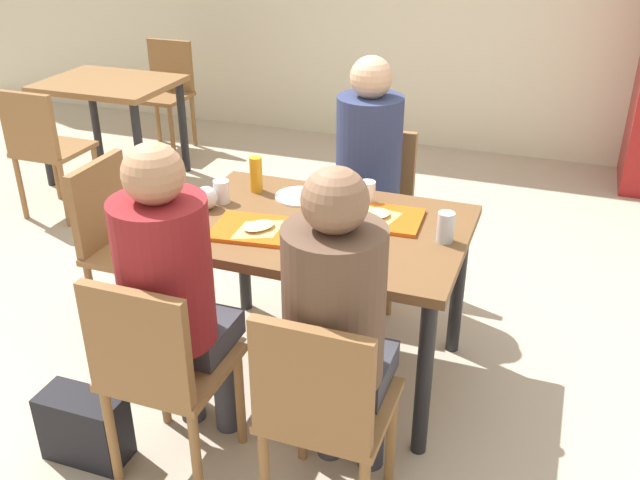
{
  "coord_description": "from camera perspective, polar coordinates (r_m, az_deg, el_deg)",
  "views": [
    {
      "loc": [
        0.88,
        -2.42,
        1.97
      ],
      "look_at": [
        0.0,
        0.0,
        0.65
      ],
      "focal_mm": 39.49,
      "sensor_mm": 36.0,
      "label": 1
    }
  ],
  "objects": [
    {
      "name": "plastic_cup_c",
      "position": [
        3.07,
        -7.99,
        3.91
      ],
      "size": [
        0.07,
        0.07,
        0.1
      ],
      "primitive_type": "cylinder",
      "color": "white",
      "rests_on": "main_table"
    },
    {
      "name": "background_table",
      "position": [
        5.28,
        -16.61,
        10.98
      ],
      "size": [
        0.9,
        0.7,
        0.73
      ],
      "color": "olive",
      "rests_on": "ground_plane"
    },
    {
      "name": "chair_near_left",
      "position": [
        2.49,
        -13.01,
        -9.95
      ],
      "size": [
        0.4,
        0.4,
        0.85
      ],
      "color": "olive",
      "rests_on": "ground_plane"
    },
    {
      "name": "chair_far_side",
      "position": [
        3.65,
        4.29,
        3.22
      ],
      "size": [
        0.4,
        0.4,
        0.85
      ],
      "color": "olive",
      "rests_on": "ground_plane"
    },
    {
      "name": "foil_bundle",
      "position": [
        3.02,
        -9.2,
        3.4
      ],
      "size": [
        0.1,
        0.1,
        0.1
      ],
      "primitive_type": "sphere",
      "color": "silver",
      "rests_on": "main_table"
    },
    {
      "name": "ground_plane",
      "position": [
        3.25,
        0.0,
        -10.46
      ],
      "size": [
        10.0,
        10.0,
        0.02
      ],
      "primitive_type": "cube",
      "color": "#B7A893"
    },
    {
      "name": "paper_plate_near_edge",
      "position": [
        2.62,
        1.97,
        -1.24
      ],
      "size": [
        0.22,
        0.22,
        0.01
      ],
      "primitive_type": "cylinder",
      "color": "white",
      "rests_on": "main_table"
    },
    {
      "name": "handbag",
      "position": [
        2.88,
        -18.53,
        -14.15
      ],
      "size": [
        0.32,
        0.16,
        0.28
      ],
      "primitive_type": "cube",
      "rotation": [
        0.0,
        0.0,
        0.01
      ],
      "color": "black",
      "rests_on": "ground_plane"
    },
    {
      "name": "tray_red_far",
      "position": [
        2.91,
        4.69,
        1.82
      ],
      "size": [
        0.37,
        0.28,
        0.02
      ],
      "primitive_type": "cube",
      "rotation": [
        0.0,
        0.0,
        0.05
      ],
      "color": "#D85914",
      "rests_on": "main_table"
    },
    {
      "name": "plastic_cup_b",
      "position": [
        2.54,
        -2.08,
        -1.03
      ],
      "size": [
        0.07,
        0.07,
        0.1
      ],
      "primitive_type": "cylinder",
      "color": "white",
      "rests_on": "main_table"
    },
    {
      "name": "plastic_cup_a",
      "position": [
        3.15,
        1.68,
        4.8
      ],
      "size": [
        0.07,
        0.07,
        0.1
      ],
      "primitive_type": "cylinder",
      "color": "white",
      "rests_on": "main_table"
    },
    {
      "name": "background_chair_near",
      "position": [
        4.77,
        -21.49,
        7.23
      ],
      "size": [
        0.4,
        0.4,
        0.85
      ],
      "color": "olive",
      "rests_on": "ground_plane"
    },
    {
      "name": "person_in_red",
      "position": [
        2.45,
        -11.89,
        -3.53
      ],
      "size": [
        0.32,
        0.42,
        1.26
      ],
      "color": "#383842",
      "rests_on": "ground_plane"
    },
    {
      "name": "chair_near_right",
      "position": [
        2.27,
        0.18,
        -13.32
      ],
      "size": [
        0.4,
        0.4,
        0.85
      ],
      "color": "olive",
      "rests_on": "ground_plane"
    },
    {
      "name": "condiment_bottle",
      "position": [
        3.16,
        -5.21,
        5.32
      ],
      "size": [
        0.06,
        0.06,
        0.16
      ],
      "primitive_type": "cylinder",
      "color": "orange",
      "rests_on": "main_table"
    },
    {
      "name": "main_table",
      "position": [
        2.9,
        0.0,
        -0.36
      ],
      "size": [
        1.19,
        0.82,
        0.73
      ],
      "color": "brown",
      "rests_on": "ground_plane"
    },
    {
      "name": "soda_can",
      "position": [
        2.74,
        10.13,
        1.03
      ],
      "size": [
        0.07,
        0.07,
        0.12
      ],
      "primitive_type": "cylinder",
      "color": "#B7BCC6",
      "rests_on": "main_table"
    },
    {
      "name": "person_in_brown_jacket",
      "position": [
        2.23,
        1.42,
        -6.28
      ],
      "size": [
        0.32,
        0.42,
        1.26
      ],
      "color": "#383842",
      "rests_on": "ground_plane"
    },
    {
      "name": "pizza_slice_a",
      "position": [
        2.79,
        -4.98,
        1.04
      ],
      "size": [
        0.21,
        0.23,
        0.02
      ],
      "color": "#DBAD60",
      "rests_on": "tray_red_near"
    },
    {
      "name": "tray_red_near",
      "position": [
        2.81,
        -5.0,
        0.86
      ],
      "size": [
        0.39,
        0.3,
        0.02
      ],
      "primitive_type": "cube",
      "rotation": [
        0.0,
        0.0,
        0.12
      ],
      "color": "#D85914",
      "rests_on": "main_table"
    },
    {
      "name": "chair_left_end",
      "position": [
        3.39,
        -15.74,
        0.28
      ],
      "size": [
        0.4,
        0.4,
        0.85
      ],
      "color": "olive",
      "rests_on": "ground_plane"
    },
    {
      "name": "background_chair_far",
      "position": [
        5.89,
        -12.34,
        12.03
      ],
      "size": [
        0.4,
        0.4,
        0.85
      ],
      "color": "olive",
      "rests_on": "ground_plane"
    },
    {
      "name": "plastic_cup_d",
      "position": [
        3.04,
        3.85,
        3.87
      ],
      "size": [
        0.07,
        0.07,
        0.1
      ],
      "primitive_type": "cylinder",
      "color": "white",
      "rests_on": "main_table"
    },
    {
      "name": "pizza_slice_b",
      "position": [
        2.9,
        4.51,
        2.07
      ],
      "size": [
        0.23,
        0.23,
        0.02
      ],
      "color": "#DBAD60",
      "rests_on": "tray_red_far"
    },
    {
      "name": "paper_plate_center",
      "position": [
        3.11,
        -1.66,
        3.56
      ],
      "size": [
        0.22,
        0.22,
        0.01
      ],
      "primitive_type": "cylinder",
      "color": "white",
      "rests_on": "main_table"
    },
    {
      "name": "person_far_side",
      "position": [
        3.43,
        3.78,
        6.1
      ],
      "size": [
        0.32,
        0.42,
        1.26
      ],
      "color": "#383842",
      "rests_on": "ground_plane"
    }
  ]
}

